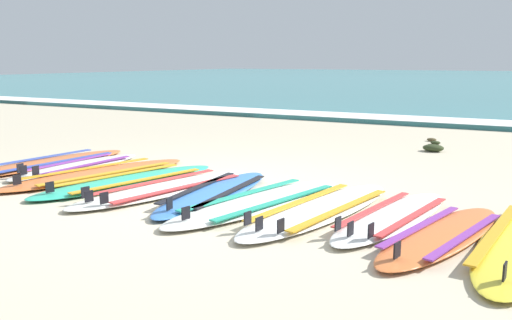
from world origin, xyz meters
name	(u,v)px	position (x,y,z in m)	size (l,w,h in m)	color
ground_plane	(219,193)	(0.00, 0.00, 0.00)	(80.00, 80.00, 0.00)	#C1B599
sea	(498,79)	(0.00, 36.93, 0.05)	(80.00, 60.00, 0.10)	teal
wave_foam_strip	(394,120)	(0.00, 7.54, 0.06)	(80.00, 1.22, 0.11)	white
surfboard_0	(47,163)	(-2.83, 0.17, 0.04)	(0.91, 2.58, 0.18)	orange
surfboard_1	(78,166)	(-2.29, 0.21, 0.04)	(0.62, 2.08, 0.18)	silver
surfboard_2	(98,174)	(-1.72, -0.01, 0.04)	(1.23, 2.61, 0.18)	orange
surfboard_3	(129,181)	(-1.13, -0.14, 0.04)	(1.20, 2.48, 0.18)	#2DB793
surfboard_4	(167,188)	(-0.51, -0.22, 0.04)	(1.17, 2.49, 0.18)	silver
surfboard_5	(215,192)	(0.04, -0.14, 0.04)	(0.70, 2.22, 0.18)	#3875CC
surfboard_6	(260,201)	(0.63, -0.24, 0.04)	(1.17, 2.53, 0.18)	silver
surfboard_7	(320,209)	(1.25, -0.21, 0.04)	(0.99, 2.48, 0.18)	white
surfboard_8	(393,216)	(1.91, -0.13, 0.04)	(0.85, 2.12, 0.18)	white
surfboard_9	(443,235)	(2.38, -0.46, 0.04)	(0.95, 2.08, 0.18)	orange
seaweed_clump_near_shoreline	(433,148)	(1.54, 3.82, 0.06)	(0.32, 0.25, 0.11)	#2D381E
seaweed_clump_mid_sand	(432,140)	(1.32, 4.91, 0.03)	(0.16, 0.13, 0.06)	#4C4228
seaweed_clump_by_the_boards	(435,143)	(1.44, 4.59, 0.03)	(0.17, 0.13, 0.06)	#2D381E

